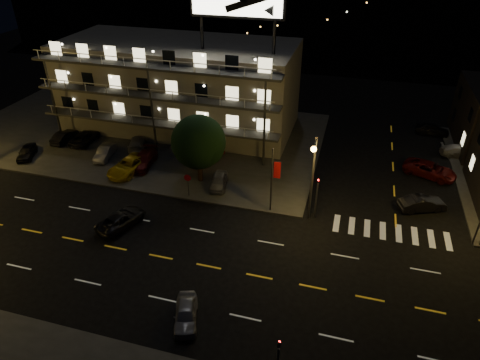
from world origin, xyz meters
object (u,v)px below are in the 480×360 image
(lot_car_7, at_px, (137,143))
(road_car_east, at_px, (186,314))
(side_car_0, at_px, (422,203))
(road_car_west, at_px, (121,219))
(tree, at_px, (198,143))
(lot_car_4, at_px, (219,181))
(lot_car_2, at_px, (128,166))

(lot_car_7, height_order, road_car_east, lot_car_7)
(side_car_0, relative_size, road_car_west, 0.92)
(tree, distance_m, road_car_east, 18.02)
(road_car_east, xyz_separation_m, road_car_west, (-9.23, 8.08, 0.02))
(side_car_0, height_order, road_car_west, side_car_0)
(tree, relative_size, lot_car_7, 1.65)
(side_car_0, bearing_deg, lot_car_4, 71.36)
(tree, bearing_deg, road_car_west, -114.46)
(lot_car_2, relative_size, road_car_west, 1.12)
(lot_car_4, distance_m, lot_car_7, 12.87)
(lot_car_2, bearing_deg, side_car_0, 11.22)
(lot_car_7, bearing_deg, road_car_east, 105.06)
(tree, xyz_separation_m, lot_car_2, (-7.72, -0.52, -3.40))
(side_car_0, relative_size, road_car_east, 1.16)
(tree, bearing_deg, lot_car_7, 153.22)
(tree, relative_size, lot_car_2, 1.34)
(lot_car_4, relative_size, road_car_west, 0.78)
(side_car_0, distance_m, road_car_west, 26.94)
(side_car_0, bearing_deg, tree, 69.11)
(lot_car_2, bearing_deg, tree, 12.56)
(tree, distance_m, lot_car_7, 11.14)
(lot_car_4, distance_m, road_car_east, 16.46)
(lot_car_4, bearing_deg, tree, 154.29)
(tree, xyz_separation_m, lot_car_4, (2.23, -0.67, -3.51))
(lot_car_2, distance_m, road_car_east, 20.85)
(tree, bearing_deg, side_car_0, 2.01)
(lot_car_2, relative_size, side_car_0, 1.22)
(lot_car_7, xyz_separation_m, road_car_west, (5.45, -13.54, -0.12))
(lot_car_4, xyz_separation_m, road_car_west, (-6.22, -8.10, -0.12))
(side_car_0, xyz_separation_m, road_car_east, (-15.97, -17.59, -0.08))
(lot_car_4, bearing_deg, lot_car_2, 170.16)
(lot_car_7, bearing_deg, tree, 134.09)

